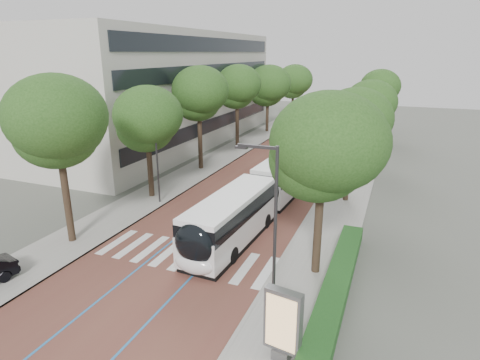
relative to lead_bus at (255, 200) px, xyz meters
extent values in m
plane|color=#51544C|center=(-2.24, -7.45, -1.63)|extent=(160.00, 160.00, 0.00)
cube|color=brown|center=(-2.24, 32.55, -1.62)|extent=(11.00, 140.00, 0.02)
cube|color=gray|center=(-9.74, 32.55, -1.57)|extent=(4.00, 140.00, 0.12)
cube|color=gray|center=(5.26, 32.55, -1.57)|extent=(4.00, 140.00, 0.12)
cube|color=gray|center=(-7.84, 32.55, -1.57)|extent=(0.20, 140.00, 0.14)
cube|color=gray|center=(3.36, 32.55, -1.57)|extent=(0.20, 140.00, 0.14)
cube|color=silver|center=(-7.04, -6.45, -1.60)|extent=(0.55, 3.60, 0.01)
cube|color=silver|center=(-5.79, -6.45, -1.60)|extent=(0.55, 3.60, 0.01)
cube|color=silver|center=(-4.54, -6.45, -1.60)|extent=(0.55, 3.60, 0.01)
cube|color=silver|center=(-3.29, -6.45, -1.60)|extent=(0.55, 3.60, 0.01)
cube|color=silver|center=(-2.04, -6.45, -1.60)|extent=(0.55, 3.60, 0.01)
cube|color=silver|center=(-0.79, -6.45, -1.60)|extent=(0.55, 3.60, 0.01)
cube|color=silver|center=(0.46, -6.45, -1.60)|extent=(0.55, 3.60, 0.01)
cube|color=silver|center=(1.71, -6.45, -1.60)|extent=(0.55, 3.60, 0.01)
cube|color=silver|center=(2.96, -6.45, -1.60)|extent=(0.55, 3.60, 0.01)
cube|color=#236DB0|center=(-3.84, 32.55, -1.60)|extent=(0.12, 126.00, 0.01)
cube|color=#236DB0|center=(-0.64, 32.55, -1.60)|extent=(0.12, 126.00, 0.01)
cube|color=#A9A79D|center=(-21.74, 20.55, 5.37)|extent=(18.00, 40.00, 14.00)
cube|color=black|center=(-12.69, 20.55, 1.37)|extent=(0.12, 38.00, 1.60)
cube|color=black|center=(-12.69, 20.55, 4.57)|extent=(0.12, 38.00, 1.60)
cube|color=black|center=(-12.69, 20.55, 7.77)|extent=(0.12, 38.00, 1.60)
cube|color=black|center=(-12.69, 20.55, 10.77)|extent=(0.12, 38.00, 1.60)
cube|color=#1A4618|center=(6.86, -7.45, -1.11)|extent=(1.20, 14.00, 0.80)
cylinder|color=#2F2F31|center=(4.56, -10.45, 2.49)|extent=(0.14, 0.14, 8.00)
cube|color=#2F2F31|center=(3.76, -10.45, 6.39)|extent=(1.70, 0.12, 0.12)
cube|color=#2F2F31|center=(3.06, -10.45, 6.31)|extent=(0.50, 0.20, 0.10)
cylinder|color=#2F2F31|center=(4.56, 14.55, 2.49)|extent=(0.14, 0.14, 8.00)
cube|color=#2F2F31|center=(3.76, 14.55, 6.39)|extent=(1.70, 0.12, 0.12)
cube|color=#2F2F31|center=(3.06, 14.55, 6.31)|extent=(0.50, 0.20, 0.10)
cylinder|color=#2F2F31|center=(-8.34, 0.55, 2.49)|extent=(0.14, 0.14, 8.00)
cylinder|color=black|center=(-9.74, -7.45, 1.02)|extent=(0.44, 0.44, 5.29)
ellipsoid|color=#1D4315|center=(-9.74, -7.45, 5.83)|extent=(5.79, 5.79, 4.92)
cylinder|color=black|center=(-9.74, 1.55, 0.61)|extent=(0.44, 0.44, 4.47)
ellipsoid|color=#1D4315|center=(-9.74, 1.55, 4.67)|extent=(5.44, 5.44, 4.62)
cylinder|color=black|center=(-9.74, 10.55, 1.02)|extent=(0.44, 0.44, 5.29)
ellipsoid|color=#1D4315|center=(-9.74, 10.55, 5.83)|extent=(5.55, 5.55, 4.72)
cylinder|color=black|center=(-9.74, 20.55, 0.99)|extent=(0.44, 0.44, 5.23)
ellipsoid|color=#1D4315|center=(-9.74, 20.55, 5.74)|extent=(5.39, 5.39, 4.58)
cylinder|color=black|center=(-9.74, 32.55, 0.71)|extent=(0.44, 0.44, 4.68)
ellipsoid|color=#1D4315|center=(-9.74, 32.55, 4.97)|extent=(6.34, 6.34, 5.39)
cylinder|color=black|center=(-9.74, 47.55, 0.59)|extent=(0.44, 0.44, 4.43)
ellipsoid|color=#1D4315|center=(-9.74, 47.55, 4.62)|extent=(6.38, 6.38, 5.43)
cylinder|color=black|center=(5.46, -5.45, 0.79)|extent=(0.44, 0.44, 4.83)
ellipsoid|color=#1D4315|center=(5.46, -5.45, 5.18)|extent=(5.86, 5.86, 4.98)
cylinder|color=black|center=(5.46, 6.55, 0.57)|extent=(0.44, 0.44, 4.39)
ellipsoid|color=#1D4315|center=(5.46, 6.55, 4.56)|extent=(5.53, 5.53, 4.70)
cylinder|color=black|center=(5.46, 20.55, 0.47)|extent=(0.44, 0.44, 4.19)
ellipsoid|color=#1D4315|center=(5.46, 20.55, 4.27)|extent=(5.55, 5.55, 4.72)
cylinder|color=black|center=(5.46, 36.55, 0.63)|extent=(0.44, 0.44, 4.52)
ellipsoid|color=#1D4315|center=(5.46, 36.55, 4.74)|extent=(5.61, 5.61, 4.77)
cylinder|color=black|center=(0.07, 1.30, 0.15)|extent=(2.34, 1.01, 2.30)
cube|color=silver|center=(-0.19, -3.83, -0.37)|extent=(2.97, 9.47, 1.82)
cube|color=black|center=(-0.19, -3.83, 0.77)|extent=(3.00, 9.29, 0.97)
cube|color=white|center=(-0.19, -3.83, 1.42)|extent=(2.91, 9.28, 0.31)
cube|color=black|center=(-0.19, -3.83, -1.45)|extent=(2.90, 9.10, 0.35)
cube|color=silver|center=(0.28, 5.61, -0.37)|extent=(2.88, 7.86, 1.82)
cube|color=black|center=(0.28, 5.61, 0.77)|extent=(2.92, 7.70, 0.97)
cube|color=white|center=(0.28, 5.61, 1.42)|extent=(2.83, 7.70, 0.31)
cube|color=black|center=(0.28, 5.61, -1.45)|extent=(2.82, 7.54, 0.35)
ellipsoid|color=black|center=(-0.42, -8.35, 0.38)|extent=(2.40, 1.22, 2.28)
ellipsoid|color=silver|center=(-0.42, -8.40, -0.76)|extent=(2.40, 1.12, 1.14)
cylinder|color=black|center=(-1.43, -6.05, -1.13)|extent=(0.35, 1.01, 1.00)
cylinder|color=black|center=(0.82, -6.16, -1.13)|extent=(0.35, 1.01, 1.00)
cylinder|color=black|center=(-0.76, 7.34, -1.13)|extent=(0.35, 1.01, 1.00)
cylinder|color=black|center=(1.49, 7.22, -1.13)|extent=(0.35, 1.01, 1.00)
cylinder|color=black|center=(-1.17, -0.69, -1.13)|extent=(0.35, 1.01, 1.00)
cylinder|color=black|center=(1.09, -0.81, -1.13)|extent=(0.35, 1.01, 1.00)
cube|color=silver|center=(-0.70, 16.13, -0.37)|extent=(3.17, 12.12, 1.82)
cube|color=black|center=(-0.70, 16.13, 0.77)|extent=(3.19, 11.88, 0.97)
cube|color=white|center=(-0.70, 16.13, 1.42)|extent=(3.10, 11.88, 0.31)
cube|color=black|center=(-0.70, 16.13, -1.45)|extent=(3.09, 11.64, 0.35)
ellipsoid|color=black|center=(-0.37, 10.29, 0.38)|extent=(2.41, 1.23, 2.28)
ellipsoid|color=silver|center=(-0.37, 10.24, -0.76)|extent=(2.40, 1.13, 1.14)
cylinder|color=black|center=(-1.63, 12.48, -1.13)|extent=(0.36, 1.02, 1.00)
cylinder|color=black|center=(0.63, 12.60, -1.13)|extent=(0.36, 1.02, 1.00)
cylinder|color=black|center=(-2.04, 19.87, -1.13)|extent=(0.36, 1.02, 1.00)
cylinder|color=black|center=(0.21, 19.99, -1.13)|extent=(0.36, 1.02, 1.00)
cube|color=silver|center=(-0.68, 29.23, -0.37)|extent=(2.65, 12.03, 1.82)
cube|color=black|center=(-0.68, 29.23, 0.77)|extent=(2.69, 11.79, 0.97)
cube|color=white|center=(-0.68, 29.23, 1.42)|extent=(2.60, 11.79, 0.31)
cube|color=black|center=(-0.68, 29.23, -1.45)|extent=(2.60, 11.55, 0.35)
ellipsoid|color=black|center=(-0.61, 23.38, 0.38)|extent=(2.36, 1.13, 2.28)
ellipsoid|color=silver|center=(-0.61, 23.33, -0.76)|extent=(2.36, 1.03, 1.14)
cylinder|color=black|center=(-1.77, 25.61, -1.13)|extent=(0.31, 1.00, 1.00)
cylinder|color=black|center=(0.49, 25.64, -1.13)|extent=(0.31, 1.00, 1.00)
cylinder|color=black|center=(-1.86, 33.01, -1.13)|extent=(0.31, 1.00, 1.00)
cylinder|color=black|center=(0.40, 33.04, -1.13)|extent=(0.31, 1.00, 1.00)
cube|color=silver|center=(-0.74, 43.55, -0.37)|extent=(3.23, 12.13, 1.82)
cube|color=black|center=(-0.74, 43.55, 0.77)|extent=(3.26, 11.89, 0.97)
cube|color=white|center=(-0.74, 43.55, 1.42)|extent=(3.17, 11.89, 0.31)
cube|color=black|center=(-0.74, 43.55, -1.45)|extent=(3.15, 11.65, 0.35)
ellipsoid|color=black|center=(-0.38, 37.71, 0.38)|extent=(2.41, 1.24, 2.28)
ellipsoid|color=silver|center=(-0.38, 37.66, -0.76)|extent=(2.41, 1.14, 1.14)
cylinder|color=black|center=(-1.64, 39.88, -1.13)|extent=(0.36, 1.02, 1.00)
cylinder|color=black|center=(0.61, 40.02, -1.13)|extent=(0.36, 1.02, 1.00)
cylinder|color=black|center=(-2.10, 47.27, -1.13)|extent=(0.36, 1.02, 1.00)
cylinder|color=black|center=(0.16, 47.41, -1.13)|extent=(0.36, 1.02, 1.00)
cube|color=#59595B|center=(5.58, -12.51, -1.28)|extent=(0.76, 0.67, 0.45)
cube|color=#59595B|center=(5.58, -12.51, 0.24)|extent=(1.51, 0.62, 2.60)
cube|color=#F0C07F|center=(5.54, -12.72, 0.24)|extent=(1.23, 0.22, 2.26)
camera|label=1|loc=(8.82, -25.04, 9.95)|focal=30.00mm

